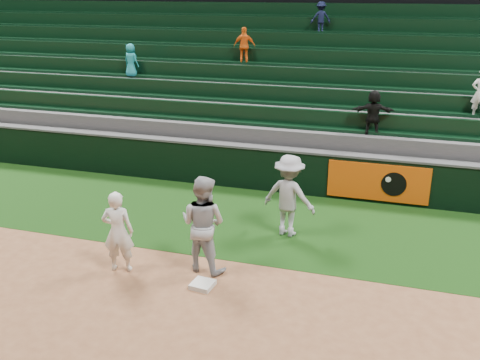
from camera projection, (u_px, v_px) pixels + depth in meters
name	position (u px, v px, depth m)	size (l,w,h in m)	color
ground	(204.00, 281.00, 10.45)	(70.00, 70.00, 0.00)	brown
foul_grass	(246.00, 220.00, 13.15)	(36.00, 4.20, 0.01)	black
first_base	(203.00, 285.00, 10.23)	(0.41, 0.41, 0.09)	silver
first_baseman	(118.00, 232.00, 10.57)	(0.62, 0.41, 1.70)	silver
baserunner	(203.00, 224.00, 10.56)	(0.97, 0.76, 2.00)	#A0A4AB
base_coach	(289.00, 196.00, 12.07)	(1.23, 0.71, 1.91)	#9A9CA7
field_wall	(269.00, 168.00, 14.90)	(36.00, 0.45, 1.25)	black
stadium_seating	(296.00, 104.00, 17.93)	(36.00, 5.95, 4.93)	#3C3C3E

